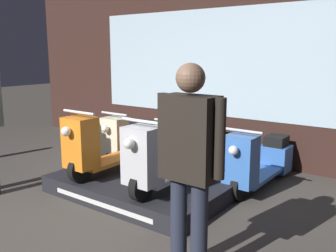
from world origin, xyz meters
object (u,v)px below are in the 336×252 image
object	(u,v)px
scooter_display_right	(174,157)
scooter_backrow_0	(140,140)
scooter_display_left	(114,145)
scooter_backrow_2	(259,161)
scooter_backrow_1	(193,149)
person_right_browsing	(190,156)

from	to	relation	value
scooter_display_right	scooter_backrow_0	bearing A→B (deg)	143.32
scooter_display_left	scooter_backrow_2	distance (m)	1.88
scooter_backrow_1	scooter_display_right	bearing A→B (deg)	-68.12
scooter_backrow_1	scooter_backrow_2	world-z (taller)	same
scooter_display_left	scooter_display_right	distance (m)	0.95
scooter_backrow_0	scooter_backrow_1	xyz separation A→B (m)	(1.01, 0.00, 0.00)
scooter_display_left	scooter_backrow_1	size ratio (longest dim) A/B	1.00
scooter_display_left	scooter_backrow_1	xyz separation A→B (m)	(0.51, 1.08, -0.21)
scooter_backrow_0	scooter_backrow_2	size ratio (longest dim) A/B	1.00
scooter_backrow_0	person_right_browsing	size ratio (longest dim) A/B	0.96
scooter_display_right	scooter_backrow_0	size ratio (longest dim) A/B	1.00
scooter_backrow_1	person_right_browsing	xyz separation A→B (m)	(1.37, -2.19, 0.63)
scooter_backrow_1	person_right_browsing	distance (m)	2.66
person_right_browsing	scooter_backrow_0	bearing A→B (deg)	137.41
scooter_backrow_1	person_right_browsing	size ratio (longest dim) A/B	0.96
scooter_display_right	scooter_backrow_2	xyz separation A→B (m)	(0.58, 1.08, -0.21)
scooter_display_right	scooter_display_left	bearing A→B (deg)	180.00
scooter_backrow_2	person_right_browsing	xyz separation A→B (m)	(0.36, -2.19, 0.63)
person_right_browsing	scooter_backrow_2	bearing A→B (deg)	99.21
scooter_backrow_0	person_right_browsing	bearing A→B (deg)	-42.59
scooter_display_left	person_right_browsing	size ratio (longest dim) A/B	0.96
scooter_backrow_0	scooter_display_right	bearing A→B (deg)	-36.68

